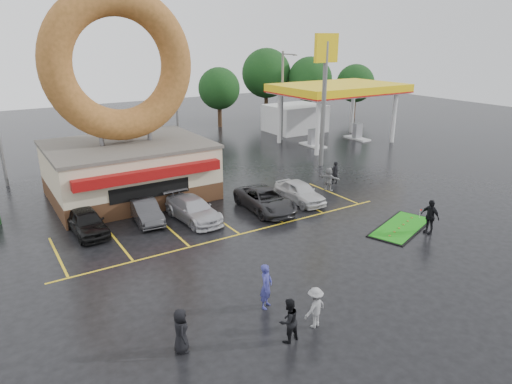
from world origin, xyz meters
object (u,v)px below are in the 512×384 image
car_grey (265,200)px  streetlight_right (283,94)px  shell_sign (325,76)px  person_blue (266,286)px  donut_shop (126,131)px  car_white (300,192)px  streetlight_mid (177,104)px  car_black (87,222)px  car_dgrey (146,211)px  gas_station (319,103)px  person_cameraman (430,217)px  putting_green (401,227)px  car_silver (193,209)px

car_grey → streetlight_right: bearing=54.6°
shell_sign → person_blue: shell_sign is taller
donut_shop → car_white: 12.09m
donut_shop → streetlight_mid: 10.59m
donut_shop → car_black: donut_shop is taller
car_dgrey → streetlight_mid: bearing=63.7°
car_grey → car_white: 2.74m
car_black → car_grey: size_ratio=0.82×
car_grey → car_white: (2.74, 0.04, 0.01)m
gas_station → streetlight_mid: bearing=-179.9°
streetlight_right → car_dgrey: streetlight_right is taller
person_cameraman → streetlight_right: bearing=161.1°
car_grey → car_dgrey: bearing=164.9°
streetlight_mid → putting_green: streetlight_mid is taller
car_grey → person_cameraman: bearing=-50.5°
gas_station → car_silver: bearing=-146.2°
streetlight_right → car_grey: 21.02m
gas_station → streetlight_mid: 16.04m
shell_sign → car_grey: shell_sign is taller
gas_station → car_white: size_ratio=3.29×
donut_shop → car_grey: bearing=-49.3°
putting_green → car_white: bearing=109.3°
car_silver → person_cameraman: size_ratio=2.41×
shell_sign → streetlight_right: (3.00, 9.92, -2.60)m
putting_green → donut_shop: bearing=129.4°
car_black → putting_green: (15.31, -8.75, -0.66)m
shell_sign → person_blue: (-15.70, -15.31, -6.43)m
streetlight_right → car_white: bearing=-121.9°
car_black → person_cameraman: bearing=-34.7°
car_silver → car_white: bearing=-12.1°
car_grey → car_silver: bearing=171.1°
car_dgrey → shell_sign: bearing=18.0°
streetlight_mid → person_cameraman: (4.97, -22.93, -3.81)m
car_black → car_white: bearing=-12.4°
donut_shop → car_black: bearing=-129.2°
car_grey → putting_green: 8.23m
car_dgrey → donut_shop: bearing=86.3°
donut_shop → streetlight_right: size_ratio=1.50×
streetlight_right → car_grey: (-12.78, -16.18, -4.09)m
streetlight_right → donut_shop: bearing=-154.8°
car_dgrey → car_grey: (6.94, -2.26, 0.05)m
streetlight_mid → putting_green: (4.25, -21.66, -4.74)m
car_silver → car_black: bearing=162.1°
donut_shop → car_grey: (6.22, -7.23, -3.77)m
car_white → person_cameraman: 8.35m
streetlight_mid → car_black: size_ratio=2.20×
streetlight_mid → car_grey: size_ratio=1.81×
person_cameraman → gas_station: bearing=151.8°
shell_sign → person_cameraman: (-4.03, -14.01, -6.41)m
donut_shop → shell_sign: size_ratio=1.27×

